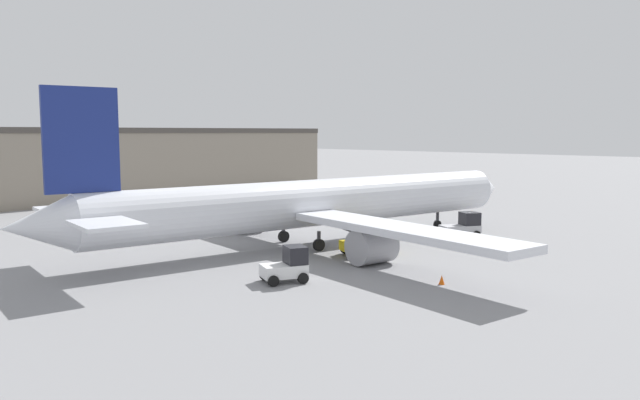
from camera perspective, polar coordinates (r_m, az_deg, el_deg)
name	(u,v)px	position (r m, az deg, el deg)	size (l,w,h in m)	color
ground_plane	(320,244)	(49.68, 0.00, -4.01)	(400.00, 400.00, 0.00)	gray
terminal_building	(99,163)	(88.84, -19.57, 3.22)	(70.58, 13.47, 9.38)	gray
airplane	(309,204)	(48.58, -0.99, -0.39)	(44.67, 40.77, 11.57)	silver
ground_crew_worker	(472,219)	(58.26, 13.71, -1.74)	(0.38, 0.38, 1.75)	#1E2338
baggage_tug	(288,266)	(37.15, -2.98, -6.03)	(3.04, 2.75, 2.11)	silver
belt_loader_truck	(369,241)	(45.32, 4.46, -3.76)	(3.83, 3.13, 2.05)	yellow
pushback_tug	(463,226)	(53.46, 12.95, -2.36)	(3.53, 3.08, 2.16)	#B2B2B7
safety_cone_near	(442,280)	(37.29, 11.07, -7.17)	(0.36, 0.36, 0.55)	#EF590F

